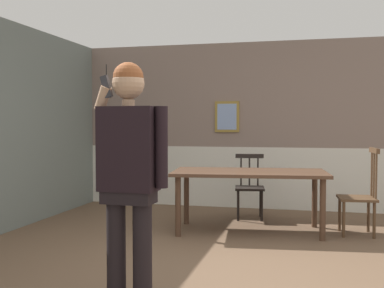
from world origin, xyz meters
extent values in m
plane|color=brown|center=(0.00, 0.00, 0.00)|extent=(7.50, 7.50, 0.00)
cube|color=gray|center=(0.00, 3.41, 1.80)|extent=(5.96, 0.12, 1.66)
cube|color=silver|center=(0.00, 3.42, 0.49)|extent=(5.96, 0.14, 0.97)
cube|color=silver|center=(0.00, 3.39, 0.97)|extent=(5.96, 0.05, 0.06)
cube|color=olive|center=(-0.57, 3.34, 1.46)|extent=(0.39, 0.03, 0.49)
cube|color=#89A3D1|center=(-0.57, 3.32, 1.46)|extent=(0.31, 0.01, 0.41)
cube|color=#4C3323|center=(-0.01, 1.70, 0.74)|extent=(1.97, 1.13, 0.04)
cylinder|color=#4C3323|center=(-0.81, 1.24, 0.36)|extent=(0.07, 0.07, 0.72)
cylinder|color=#4C3323|center=(0.86, 1.43, 0.36)|extent=(0.07, 0.07, 0.72)
cylinder|color=#4C3323|center=(-0.89, 1.96, 0.36)|extent=(0.07, 0.07, 0.72)
cylinder|color=#4C3323|center=(0.78, 2.15, 0.36)|extent=(0.07, 0.07, 0.72)
cube|color=black|center=(-0.11, 2.50, 0.43)|extent=(0.46, 0.46, 0.03)
cube|color=black|center=(-0.13, 2.68, 0.88)|extent=(0.41, 0.10, 0.06)
cylinder|color=black|center=(-0.01, 2.70, 0.68)|extent=(0.02, 0.02, 0.46)
cylinder|color=black|center=(-0.13, 2.68, 0.68)|extent=(0.02, 0.02, 0.46)
cylinder|color=black|center=(-0.25, 2.67, 0.68)|extent=(0.02, 0.02, 0.46)
cylinder|color=black|center=(0.08, 2.37, 0.21)|extent=(0.04, 0.04, 0.42)
cylinder|color=black|center=(-0.24, 2.32, 0.21)|extent=(0.04, 0.04, 0.42)
cylinder|color=black|center=(0.03, 2.69, 0.21)|extent=(0.04, 0.04, 0.42)
cylinder|color=black|center=(-0.29, 2.64, 0.21)|extent=(0.04, 0.04, 0.42)
cube|color=#513823|center=(1.27, 1.84, 0.44)|extent=(0.46, 0.46, 0.03)
cube|color=#513823|center=(1.46, 1.86, 1.02)|extent=(0.07, 0.43, 0.06)
cylinder|color=#513823|center=(1.47, 1.73, 0.76)|extent=(0.02, 0.02, 0.60)
cylinder|color=#513823|center=(1.46, 1.86, 0.76)|extent=(0.02, 0.02, 0.60)
cylinder|color=#513823|center=(1.45, 1.99, 0.76)|extent=(0.02, 0.02, 0.60)
cylinder|color=#513823|center=(1.11, 1.66, 0.21)|extent=(0.04, 0.04, 0.43)
cylinder|color=#513823|center=(1.08, 2.00, 0.21)|extent=(0.04, 0.04, 0.43)
cylinder|color=#513823|center=(1.45, 1.68, 0.21)|extent=(0.04, 0.04, 0.43)
cylinder|color=#513823|center=(1.43, 2.03, 0.21)|extent=(0.04, 0.04, 0.43)
cylinder|color=black|center=(-0.46, -0.97, 0.43)|extent=(0.14, 0.14, 0.86)
cylinder|color=black|center=(-0.66, -0.96, 0.43)|extent=(0.14, 0.14, 0.86)
cube|color=black|center=(-0.56, -0.97, 0.83)|extent=(0.38, 0.22, 0.12)
cube|color=black|center=(-0.56, -0.97, 1.16)|extent=(0.42, 0.24, 0.61)
cylinder|color=black|center=(-0.31, -0.98, 1.18)|extent=(0.09, 0.09, 0.58)
cylinder|color=tan|center=(-0.75, -0.98, 1.53)|extent=(0.17, 0.14, 0.20)
cylinder|color=tan|center=(-0.56, -0.97, 1.49)|extent=(0.09, 0.09, 0.05)
sphere|color=tan|center=(-0.56, -0.97, 1.63)|extent=(0.23, 0.23, 0.23)
sphere|color=brown|center=(-0.56, -0.97, 1.67)|extent=(0.22, 0.22, 0.22)
cube|color=#2D2D33|center=(-0.72, -0.99, 1.61)|extent=(0.09, 0.04, 0.17)
cylinder|color=black|center=(-0.72, -0.99, 1.73)|extent=(0.01, 0.01, 0.08)
camera|label=1|loc=(0.70, -4.18, 1.34)|focal=44.55mm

